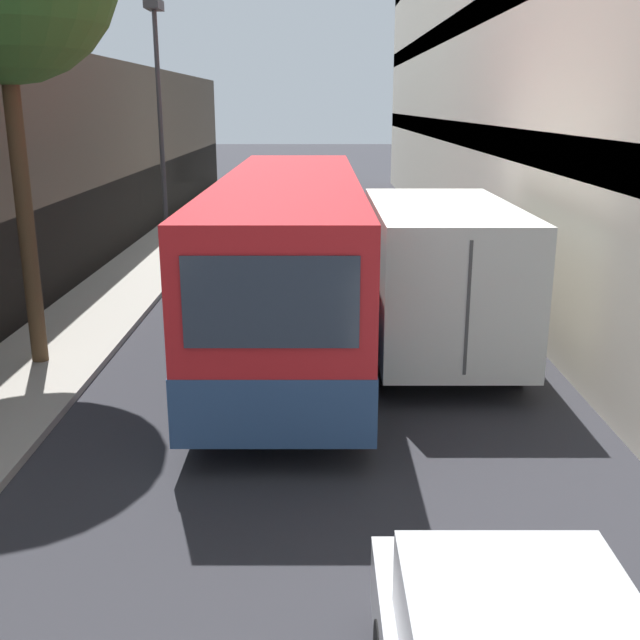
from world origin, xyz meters
The scene contains 6 objects.
ground_plane centered at (0.00, 15.00, 0.00)m, with size 150.00×150.00×0.00m, color #2B2B30.
sidewalk_left centered at (-4.84, 15.00, 0.06)m, with size 2.25×60.00×0.12m.
bus centered at (-0.45, 14.53, 1.68)m, with size 2.55×12.00×3.18m.
box_truck centered at (2.29, 14.11, 1.53)m, with size 2.43×7.10×2.80m.
panel_van centered at (-2.28, 27.11, 1.05)m, with size 1.95×4.11×1.88m.
street_lamp centered at (-3.96, 19.96, 4.86)m, with size 0.36×0.80×6.84m.
Camera 1 is at (0.12, 0.19, 4.48)m, focal length 42.00 mm.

